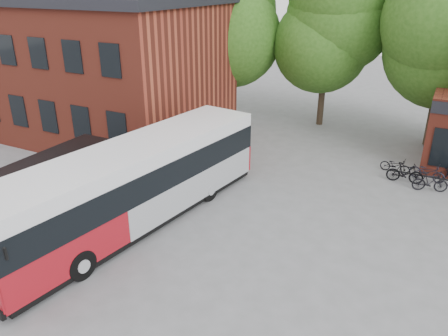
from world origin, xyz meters
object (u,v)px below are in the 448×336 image
at_px(bus_shelter, 64,191).
at_px(bicycle_2, 427,172).
at_px(bicycle_0, 395,165).
at_px(bicycle_3, 430,182).
at_px(bicycle_1, 405,173).
at_px(city_bus, 136,185).

distance_m(bus_shelter, bicycle_2, 17.23).
bearing_deg(bicycle_0, bicycle_3, -122.26).
distance_m(bicycle_0, bicycle_1, 1.22).
bearing_deg(bicycle_2, bicycle_0, 94.73).
height_order(bicycle_1, bicycle_3, bicycle_1).
height_order(bicycle_0, bicycle_2, bicycle_2).
bearing_deg(bicycle_3, city_bus, 114.46).
bearing_deg(bicycle_0, bicycle_1, -142.31).
height_order(bicycle_1, bicycle_2, bicycle_1).
bearing_deg(bus_shelter, bicycle_1, 41.49).
height_order(bicycle_0, bicycle_1, bicycle_1).
bearing_deg(bicycle_0, city_bus, 148.57).
xyz_separation_m(bus_shelter, bicycle_3, (13.12, 10.06, -0.97)).
distance_m(bus_shelter, bicycle_1, 15.96).
height_order(bus_shelter, bicycle_0, bus_shelter).
xyz_separation_m(city_bus, bicycle_1, (9.37, 9.16, -1.15)).
xyz_separation_m(bicycle_1, bicycle_3, (1.19, -0.49, -0.04)).
distance_m(bus_shelter, city_bus, 2.93).
distance_m(bus_shelter, bicycle_0, 16.28).
xyz_separation_m(bicycle_0, bicycle_2, (1.55, -0.25, 0.05)).
bearing_deg(bicycle_1, bicycle_3, -118.18).
bearing_deg(bicycle_1, bus_shelter, 125.89).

